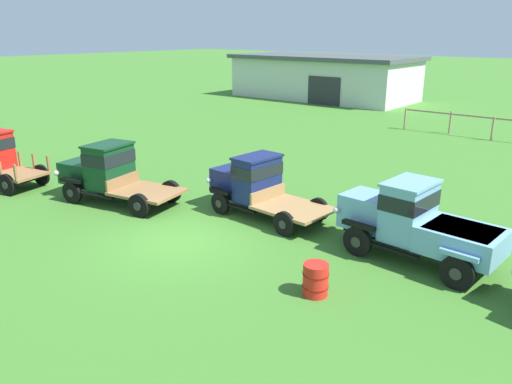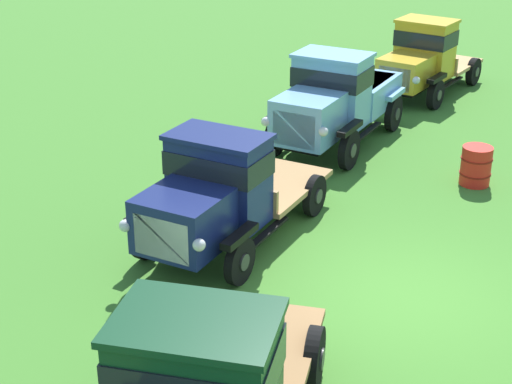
# 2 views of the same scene
# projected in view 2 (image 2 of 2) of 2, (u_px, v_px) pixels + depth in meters

# --- Properties ---
(ground_plane) EXTENTS (240.00, 240.00, 0.00)m
(ground_plane) POSITION_uv_depth(u_px,v_px,m) (403.00, 297.00, 12.23)
(ground_plane) COLOR #3D7528
(vintage_truck_midrow_center) EXTENTS (4.71, 2.19, 2.09)m
(vintage_truck_midrow_center) POSITION_uv_depth(u_px,v_px,m) (216.00, 193.00, 13.25)
(vintage_truck_midrow_center) COLOR black
(vintage_truck_midrow_center) RESTS_ON ground
(vintage_truck_far_side) EXTENTS (4.65, 2.19, 2.23)m
(vintage_truck_far_side) POSITION_uv_depth(u_px,v_px,m) (335.00, 99.00, 18.01)
(vintage_truck_far_side) COLOR black
(vintage_truck_far_side) RESTS_ON ground
(vintage_truck_back_of_row) EXTENTS (4.66, 2.39, 2.12)m
(vintage_truck_back_of_row) POSITION_uv_depth(u_px,v_px,m) (422.00, 58.00, 21.57)
(vintage_truck_back_of_row) COLOR black
(vintage_truck_back_of_row) RESTS_ON ground
(oil_drum_beside_row) EXTENTS (0.65, 0.65, 0.82)m
(oil_drum_beside_row) POSITION_uv_depth(u_px,v_px,m) (476.00, 166.00, 16.14)
(oil_drum_beside_row) COLOR red
(oil_drum_beside_row) RESTS_ON ground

